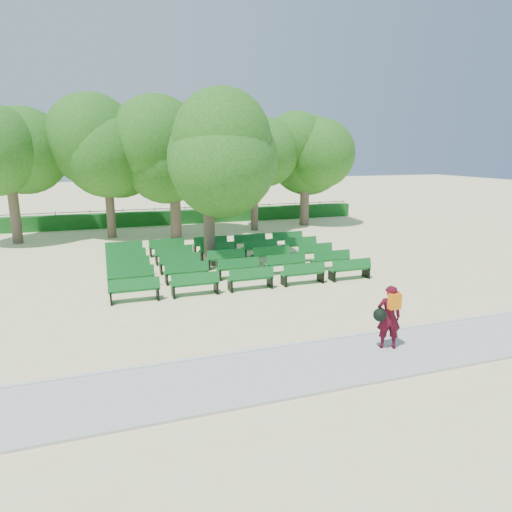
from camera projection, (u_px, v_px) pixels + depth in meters
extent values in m
plane|color=beige|center=(229.00, 280.00, 17.08)|extent=(120.00, 120.00, 0.00)
cube|color=#B2B1AD|center=(319.00, 365.00, 10.26)|extent=(30.00, 2.20, 0.06)
cube|color=silver|center=(298.00, 345.00, 11.31)|extent=(30.00, 0.12, 0.10)
cube|color=#16581C|center=(171.00, 217.00, 29.87)|extent=(26.00, 0.70, 0.90)
cube|color=#126723|center=(226.00, 259.00, 18.77)|extent=(1.62, 0.53, 0.05)
cube|color=#126723|center=(228.00, 254.00, 18.55)|extent=(1.61, 0.21, 0.38)
cylinder|color=brown|center=(209.00, 230.00, 18.97)|extent=(0.46, 0.46, 3.06)
ellipsoid|color=#29671B|center=(208.00, 159.00, 18.32)|extent=(4.87, 4.87, 4.38)
imported|color=#410915|center=(389.00, 317.00, 10.94)|extent=(0.67, 0.56, 1.58)
cube|color=orange|center=(395.00, 301.00, 10.67)|extent=(0.29, 0.15, 0.37)
sphere|color=black|center=(380.00, 315.00, 10.77)|extent=(0.32, 0.32, 0.32)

